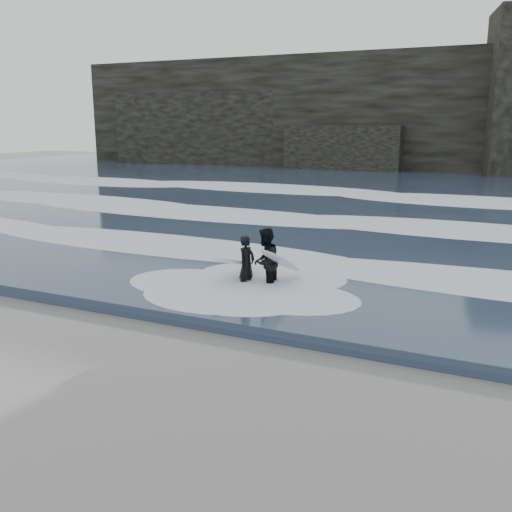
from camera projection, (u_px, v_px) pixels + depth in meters
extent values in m
plane|color=#746C58|center=(93.00, 387.00, 9.46)|extent=(120.00, 120.00, 0.00)
cube|color=#2B3850|center=(411.00, 191.00, 35.01)|extent=(90.00, 52.00, 0.30)
cube|color=black|center=(451.00, 113.00, 48.89)|extent=(70.00, 9.00, 10.00)
ellipsoid|color=white|center=(292.00, 253.00, 17.31)|extent=(60.00, 3.20, 0.20)
ellipsoid|color=white|center=(354.00, 218.00, 23.48)|extent=(60.00, 4.00, 0.24)
ellipsoid|color=white|center=(398.00, 193.00, 31.41)|extent=(60.00, 4.80, 0.30)
imported|color=black|center=(247.00, 265.00, 14.44)|extent=(0.44, 0.60, 1.51)
ellipsoid|color=white|center=(234.00, 262.00, 14.65)|extent=(0.63, 2.01, 0.65)
imported|color=black|center=(265.00, 262.00, 14.32)|extent=(0.77, 0.92, 1.73)
ellipsoid|color=white|center=(281.00, 261.00, 14.13)|extent=(0.74, 1.84, 0.99)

